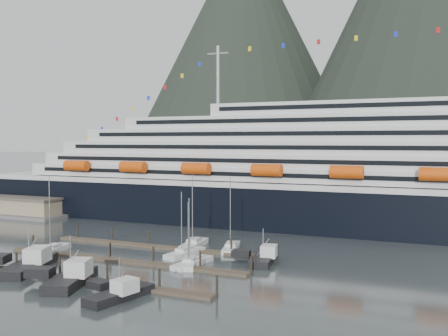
{
  "coord_description": "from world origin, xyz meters",
  "views": [
    {
      "loc": [
        48.17,
        -72.37,
        21.21
      ],
      "look_at": [
        6.36,
        22.0,
        15.8
      ],
      "focal_mm": 42.0,
      "sensor_mm": 36.0,
      "label": 1
    }
  ],
  "objects_px": {
    "sailboat_d": "(192,263)",
    "sailboat_c": "(185,254)",
    "trawler_a": "(28,264)",
    "sailboat_b": "(53,250)",
    "trawler_b": "(70,278)",
    "sailboat_g": "(231,248)",
    "trawler_e": "(262,258)",
    "warehouse": "(8,205)",
    "trawler_d": "(119,293)",
    "cruise_ship": "(371,179)",
    "sailboat_h": "(189,264)",
    "sailboat_f": "(194,244)"
  },
  "relations": [
    {
      "from": "sailboat_c",
      "to": "trawler_d",
      "type": "distance_m",
      "value": 27.14
    },
    {
      "from": "sailboat_b",
      "to": "trawler_d",
      "type": "bearing_deg",
      "value": -135.35
    },
    {
      "from": "trawler_a",
      "to": "trawler_d",
      "type": "relative_size",
      "value": 1.39
    },
    {
      "from": "sailboat_h",
      "to": "trawler_d",
      "type": "xyz_separation_m",
      "value": [
        0.06,
        -20.26,
        0.42
      ]
    },
    {
      "from": "sailboat_d",
      "to": "trawler_b",
      "type": "distance_m",
      "value": 21.06
    },
    {
      "from": "sailboat_c",
      "to": "trawler_e",
      "type": "relative_size",
      "value": 1.16
    },
    {
      "from": "warehouse",
      "to": "trawler_a",
      "type": "relative_size",
      "value": 3.05
    },
    {
      "from": "trawler_a",
      "to": "trawler_b",
      "type": "height_order",
      "value": "trawler_a"
    },
    {
      "from": "sailboat_g",
      "to": "trawler_b",
      "type": "bearing_deg",
      "value": 143.43
    },
    {
      "from": "sailboat_d",
      "to": "sailboat_f",
      "type": "xyz_separation_m",
      "value": [
        -6.93,
        14.13,
        0.05
      ]
    },
    {
      "from": "sailboat_b",
      "to": "warehouse",
      "type": "bearing_deg",
      "value": 42.21
    },
    {
      "from": "cruise_ship",
      "to": "trawler_e",
      "type": "bearing_deg",
      "value": -105.93
    },
    {
      "from": "cruise_ship",
      "to": "sailboat_b",
      "type": "distance_m",
      "value": 73.01
    },
    {
      "from": "cruise_ship",
      "to": "sailboat_d",
      "type": "height_order",
      "value": "cruise_ship"
    },
    {
      "from": "sailboat_d",
      "to": "sailboat_c",
      "type": "bearing_deg",
      "value": 44.14
    },
    {
      "from": "trawler_d",
      "to": "trawler_b",
      "type": "bearing_deg",
      "value": 86.7
    },
    {
      "from": "sailboat_b",
      "to": "sailboat_g",
      "type": "distance_m",
      "value": 33.98
    },
    {
      "from": "warehouse",
      "to": "sailboat_d",
      "type": "relative_size",
      "value": 3.85
    },
    {
      "from": "trawler_a",
      "to": "sailboat_b",
      "type": "bearing_deg",
      "value": 6.02
    },
    {
      "from": "warehouse",
      "to": "sailboat_f",
      "type": "height_order",
      "value": "sailboat_f"
    },
    {
      "from": "warehouse",
      "to": "sailboat_b",
      "type": "height_order",
      "value": "sailboat_b"
    },
    {
      "from": "sailboat_f",
      "to": "sailboat_c",
      "type": "bearing_deg",
      "value": -172.08
    },
    {
      "from": "trawler_b",
      "to": "sailboat_b",
      "type": "bearing_deg",
      "value": 28.97
    },
    {
      "from": "cruise_ship",
      "to": "trawler_a",
      "type": "height_order",
      "value": "cruise_ship"
    },
    {
      "from": "sailboat_b",
      "to": "sailboat_c",
      "type": "relative_size",
      "value": 1.23
    },
    {
      "from": "sailboat_h",
      "to": "trawler_d",
      "type": "bearing_deg",
      "value": 159.7
    },
    {
      "from": "cruise_ship",
      "to": "sailboat_b",
      "type": "bearing_deg",
      "value": -135.72
    },
    {
      "from": "warehouse",
      "to": "trawler_a",
      "type": "bearing_deg",
      "value": -41.46
    },
    {
      "from": "sailboat_f",
      "to": "trawler_e",
      "type": "distance_m",
      "value": 18.78
    },
    {
      "from": "sailboat_g",
      "to": "trawler_a",
      "type": "relative_size",
      "value": 0.97
    },
    {
      "from": "trawler_a",
      "to": "sailboat_d",
      "type": "bearing_deg",
      "value": -79.16
    },
    {
      "from": "sailboat_c",
      "to": "trawler_b",
      "type": "distance_m",
      "value": 24.72
    },
    {
      "from": "sailboat_d",
      "to": "trawler_e",
      "type": "xyz_separation_m",
      "value": [
        10.24,
        6.55,
        0.47
      ]
    },
    {
      "from": "sailboat_c",
      "to": "sailboat_h",
      "type": "distance_m",
      "value": 7.81
    },
    {
      "from": "sailboat_b",
      "to": "trawler_d",
      "type": "height_order",
      "value": "sailboat_b"
    },
    {
      "from": "sailboat_d",
      "to": "sailboat_g",
      "type": "distance_m",
      "value": 14.17
    },
    {
      "from": "warehouse",
      "to": "trawler_d",
      "type": "height_order",
      "value": "trawler_d"
    },
    {
      "from": "sailboat_g",
      "to": "trawler_a",
      "type": "xyz_separation_m",
      "value": [
        -24.3,
        -27.83,
        0.57
      ]
    },
    {
      "from": "sailboat_c",
      "to": "sailboat_g",
      "type": "relative_size",
      "value": 0.85
    },
    {
      "from": "trawler_b",
      "to": "trawler_e",
      "type": "height_order",
      "value": "trawler_b"
    },
    {
      "from": "cruise_ship",
      "to": "trawler_a",
      "type": "xyz_separation_m",
      "value": [
        -45.6,
        -62.78,
        -11.05
      ]
    },
    {
      "from": "sailboat_g",
      "to": "trawler_d",
      "type": "xyz_separation_m",
      "value": [
        -1.38,
        -34.97,
        0.4
      ]
    },
    {
      "from": "sailboat_f",
      "to": "trawler_a",
      "type": "distance_m",
      "value": 32.25
    },
    {
      "from": "sailboat_c",
      "to": "cruise_ship",
      "type": "bearing_deg",
      "value": -23.33
    },
    {
      "from": "sailboat_c",
      "to": "trawler_e",
      "type": "distance_m",
      "value": 14.93
    },
    {
      "from": "warehouse",
      "to": "trawler_e",
      "type": "relative_size",
      "value": 4.32
    },
    {
      "from": "sailboat_d",
      "to": "sailboat_g",
      "type": "relative_size",
      "value": 0.82
    },
    {
      "from": "sailboat_f",
      "to": "trawler_a",
      "type": "relative_size",
      "value": 1.0
    },
    {
      "from": "sailboat_b",
      "to": "sailboat_f",
      "type": "xyz_separation_m",
      "value": [
        22.29,
        15.38,
        0.02
      ]
    },
    {
      "from": "sailboat_g",
      "to": "trawler_e",
      "type": "height_order",
      "value": "sailboat_g"
    }
  ]
}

